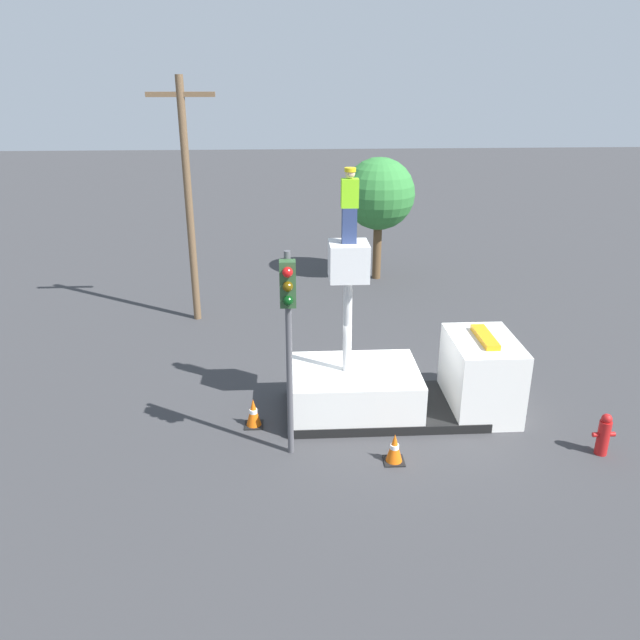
{
  "coord_description": "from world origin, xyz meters",
  "views": [
    {
      "loc": [
        -2.48,
        -14.3,
        8.37
      ],
      "look_at": [
        -1.74,
        -0.87,
        3.0
      ],
      "focal_mm": 35.0,
      "sensor_mm": 36.0,
      "label": 1
    }
  ],
  "objects_px": {
    "traffic_cone_rear": "(253,413)",
    "tree_left_bg": "(379,194)",
    "bucket_truck": "(404,383)",
    "traffic_light_pole": "(288,317)",
    "fire_hydrant": "(604,435)",
    "worker": "(350,206)",
    "traffic_cone_curbside": "(394,449)",
    "utility_pole": "(188,196)"
  },
  "relations": [
    {
      "from": "fire_hydrant",
      "to": "traffic_cone_curbside",
      "type": "xyz_separation_m",
      "value": [
        -4.91,
        -0.05,
        -0.17
      ]
    },
    {
      "from": "traffic_cone_rear",
      "to": "traffic_cone_curbside",
      "type": "relative_size",
      "value": 1.04
    },
    {
      "from": "worker",
      "to": "traffic_cone_curbside",
      "type": "xyz_separation_m",
      "value": [
        0.9,
        -2.27,
        -5.13
      ]
    },
    {
      "from": "bucket_truck",
      "to": "fire_hydrant",
      "type": "height_order",
      "value": "bucket_truck"
    },
    {
      "from": "traffic_light_pole",
      "to": "worker",
      "type": "bearing_deg",
      "value": 52.22
    },
    {
      "from": "traffic_cone_rear",
      "to": "tree_left_bg",
      "type": "bearing_deg",
      "value": 68.11
    },
    {
      "from": "fire_hydrant",
      "to": "bucket_truck",
      "type": "bearing_deg",
      "value": 152.63
    },
    {
      "from": "utility_pole",
      "to": "tree_left_bg",
      "type": "bearing_deg",
      "value": 31.48
    },
    {
      "from": "traffic_light_pole",
      "to": "traffic_cone_curbside",
      "type": "height_order",
      "value": "traffic_light_pole"
    },
    {
      "from": "bucket_truck",
      "to": "traffic_light_pole",
      "type": "xyz_separation_m",
      "value": [
        -2.98,
        -1.89,
        2.64
      ]
    },
    {
      "from": "worker",
      "to": "traffic_cone_rear",
      "type": "bearing_deg",
      "value": -167.82
    },
    {
      "from": "traffic_light_pole",
      "to": "traffic_cone_rear",
      "type": "distance_m",
      "value": 3.53
    },
    {
      "from": "traffic_cone_curbside",
      "to": "worker",
      "type": "bearing_deg",
      "value": 111.5
    },
    {
      "from": "bucket_truck",
      "to": "traffic_light_pole",
      "type": "relative_size",
      "value": 1.2
    },
    {
      "from": "traffic_cone_curbside",
      "to": "utility_pole",
      "type": "bearing_deg",
      "value": 121.3
    },
    {
      "from": "traffic_light_pole",
      "to": "bucket_truck",
      "type": "bearing_deg",
      "value": 32.44
    },
    {
      "from": "fire_hydrant",
      "to": "utility_pole",
      "type": "distance_m",
      "value": 14.59
    },
    {
      "from": "traffic_light_pole",
      "to": "fire_hydrant",
      "type": "xyz_separation_m",
      "value": [
        7.28,
        -0.33,
        -2.96
      ]
    },
    {
      "from": "traffic_light_pole",
      "to": "traffic_cone_rear",
      "type": "xyz_separation_m",
      "value": [
        -0.93,
        1.38,
        -3.12
      ]
    },
    {
      "from": "traffic_cone_rear",
      "to": "utility_pole",
      "type": "height_order",
      "value": "utility_pole"
    },
    {
      "from": "traffic_cone_rear",
      "to": "utility_pole",
      "type": "relative_size",
      "value": 0.09
    },
    {
      "from": "traffic_light_pole",
      "to": "tree_left_bg",
      "type": "distance_m",
      "value": 13.86
    },
    {
      "from": "bucket_truck",
      "to": "worker",
      "type": "bearing_deg",
      "value": 180.0
    },
    {
      "from": "bucket_truck",
      "to": "traffic_light_pole",
      "type": "bearing_deg",
      "value": -147.56
    },
    {
      "from": "bucket_truck",
      "to": "tree_left_bg",
      "type": "xyz_separation_m",
      "value": [
        0.89,
        11.42,
        2.79
      ]
    },
    {
      "from": "traffic_light_pole",
      "to": "traffic_cone_rear",
      "type": "bearing_deg",
      "value": 124.02
    },
    {
      "from": "worker",
      "to": "traffic_light_pole",
      "type": "relative_size",
      "value": 0.36
    },
    {
      "from": "bucket_truck",
      "to": "tree_left_bg",
      "type": "relative_size",
      "value": 1.15
    },
    {
      "from": "traffic_light_pole",
      "to": "traffic_cone_curbside",
      "type": "bearing_deg",
      "value": -9.16
    },
    {
      "from": "traffic_cone_rear",
      "to": "fire_hydrant",
      "type": "bearing_deg",
      "value": -11.75
    },
    {
      "from": "bucket_truck",
      "to": "fire_hydrant",
      "type": "distance_m",
      "value": 4.85
    },
    {
      "from": "fire_hydrant",
      "to": "tree_left_bg",
      "type": "height_order",
      "value": "tree_left_bg"
    },
    {
      "from": "bucket_truck",
      "to": "tree_left_bg",
      "type": "bearing_deg",
      "value": 85.55
    },
    {
      "from": "traffic_cone_curbside",
      "to": "fire_hydrant",
      "type": "bearing_deg",
      "value": 0.58
    },
    {
      "from": "bucket_truck",
      "to": "traffic_light_pole",
      "type": "distance_m",
      "value": 4.41
    },
    {
      "from": "traffic_cone_curbside",
      "to": "utility_pole",
      "type": "height_order",
      "value": "utility_pole"
    },
    {
      "from": "traffic_light_pole",
      "to": "tree_left_bg",
      "type": "xyz_separation_m",
      "value": [
        3.87,
        13.31,
        0.15
      ]
    },
    {
      "from": "fire_hydrant",
      "to": "traffic_cone_curbside",
      "type": "bearing_deg",
      "value": -179.42
    },
    {
      "from": "fire_hydrant",
      "to": "traffic_cone_rear",
      "type": "bearing_deg",
      "value": 168.25
    },
    {
      "from": "bucket_truck",
      "to": "utility_pole",
      "type": "xyz_separation_m",
      "value": [
        -6.27,
        7.03,
        3.63
      ]
    },
    {
      "from": "bucket_truck",
      "to": "traffic_cone_curbside",
      "type": "relative_size",
      "value": 8.09
    },
    {
      "from": "fire_hydrant",
      "to": "tree_left_bg",
      "type": "relative_size",
      "value": 0.21
    }
  ]
}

